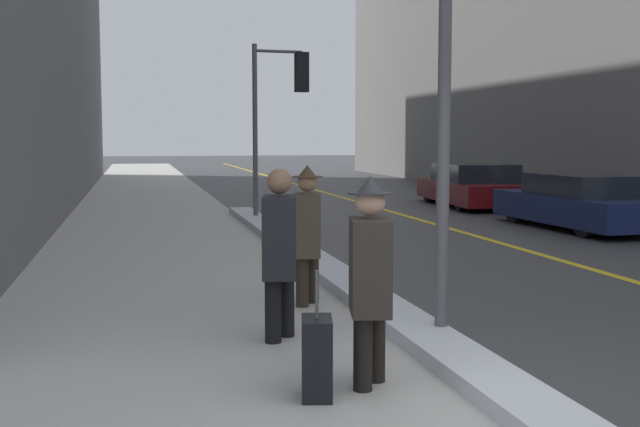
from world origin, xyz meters
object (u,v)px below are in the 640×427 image
(pedestrian_with_shoulder_bag, at_px, (280,246))
(parked_car_navy, at_px, (583,203))
(lamp_post, at_px, (445,7))
(pedestrian_nearside, at_px, (370,273))
(rolling_suitcase, at_px, (317,358))
(traffic_light_near, at_px, (283,94))
(pedestrian_in_fedora, at_px, (307,229))
(parked_car_maroon, at_px, (473,186))

(pedestrian_with_shoulder_bag, bearing_deg, parked_car_navy, 146.24)
(lamp_post, relative_size, pedestrian_with_shoulder_bag, 3.20)
(pedestrian_nearside, distance_m, rolling_suitcase, 0.76)
(traffic_light_near, distance_m, pedestrian_in_fedora, 9.65)
(pedestrian_in_fedora, bearing_deg, pedestrian_nearside, 8.42)
(lamp_post, height_order, parked_car_maroon, lamp_post)
(lamp_post, bearing_deg, pedestrian_with_shoulder_bag, 166.66)
(pedestrian_nearside, height_order, pedestrian_with_shoulder_bag, pedestrian_nearside)
(traffic_light_near, height_order, pedestrian_nearside, traffic_light_near)
(pedestrian_nearside, relative_size, pedestrian_with_shoulder_bag, 1.00)
(lamp_post, distance_m, pedestrian_in_fedora, 2.99)
(pedestrian_with_shoulder_bag, bearing_deg, lamp_post, 88.26)
(pedestrian_in_fedora, xyz_separation_m, rolling_suitcase, (-0.62, -3.21, -0.57))
(traffic_light_near, relative_size, parked_car_maroon, 0.81)
(pedestrian_in_fedora, bearing_deg, traffic_light_near, -177.18)
(lamp_post, xyz_separation_m, parked_car_maroon, (6.38, 13.72, -2.51))
(traffic_light_near, height_order, parked_car_navy, traffic_light_near)
(lamp_post, height_order, pedestrian_nearside, lamp_post)
(lamp_post, relative_size, pedestrian_in_fedora, 3.24)
(lamp_post, bearing_deg, pedestrian_nearside, -131.14)
(traffic_light_near, distance_m, parked_car_maroon, 6.78)
(traffic_light_near, xyz_separation_m, rolling_suitcase, (-2.06, -12.53, -2.58))
(pedestrian_nearside, distance_m, pedestrian_with_shoulder_bag, 1.61)
(pedestrian_with_shoulder_bag, relative_size, parked_car_maroon, 0.33)
(lamp_post, bearing_deg, parked_car_maroon, 65.07)
(pedestrian_in_fedora, bearing_deg, parked_car_navy, 142.40)
(pedestrian_nearside, bearing_deg, parked_car_maroon, 165.13)
(pedestrian_in_fedora, relative_size, parked_car_maroon, 0.33)
(traffic_light_near, distance_m, parked_car_navy, 6.96)
(traffic_light_near, relative_size, pedestrian_nearside, 2.46)
(traffic_light_near, bearing_deg, parked_car_navy, -32.87)
(pedestrian_nearside, height_order, rolling_suitcase, pedestrian_nearside)
(traffic_light_near, height_order, rolling_suitcase, traffic_light_near)
(pedestrian_with_shoulder_bag, bearing_deg, pedestrian_in_fedora, 170.06)
(rolling_suitcase, bearing_deg, parked_car_navy, 151.88)
(rolling_suitcase, bearing_deg, parked_car_maroon, 164.04)
(lamp_post, bearing_deg, pedestrian_in_fedora, 116.04)
(parked_car_maroon, relative_size, rolling_suitcase, 5.16)
(lamp_post, height_order, traffic_light_near, lamp_post)
(pedestrian_in_fedora, bearing_deg, parked_car_maroon, 160.19)
(rolling_suitcase, bearing_deg, lamp_post, 144.16)
(lamp_post, bearing_deg, rolling_suitcase, -137.44)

